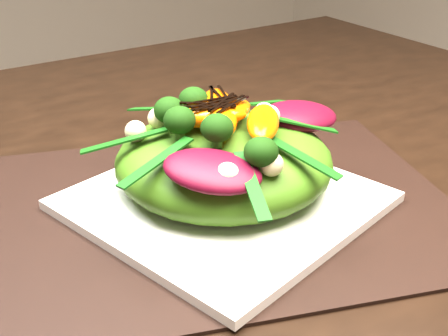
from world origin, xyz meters
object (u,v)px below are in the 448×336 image
dining_table (33,218)px  plate_base (224,201)px  lettuce_mound (224,160)px  salad_bowl (224,189)px  placemat (224,206)px  orange_segment (204,109)px

dining_table → plate_base: size_ratio=6.34×
plate_base → lettuce_mound: (0.00, -0.00, 0.04)m
dining_table → salad_bowl: bearing=-37.5°
lettuce_mound → salad_bowl: bearing=90.0°
dining_table → salad_bowl: size_ratio=7.41×
dining_table → placemat: (0.16, -0.12, 0.02)m
placemat → dining_table: bearing=142.5°
plate_base → placemat: bearing=0.0°
salad_bowl → lettuce_mound: 0.03m
placemat → orange_segment: 0.10m
salad_bowl → lettuce_mound: size_ratio=1.05×
salad_bowl → orange_segment: bearing=95.0°
salad_bowl → plate_base: bearing=0.0°
dining_table → plate_base: 0.20m
lettuce_mound → orange_segment: orange_segment is taller
salad_bowl → orange_segment: (-0.00, 0.03, 0.07)m
plate_base → lettuce_mound: bearing=-90.0°
salad_bowl → orange_segment: size_ratio=3.06×
orange_segment → lettuce_mound: bearing=-85.0°
salad_bowl → orange_segment: orange_segment is taller
lettuce_mound → orange_segment: (-0.00, 0.03, 0.04)m
lettuce_mound → dining_table: bearing=142.5°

